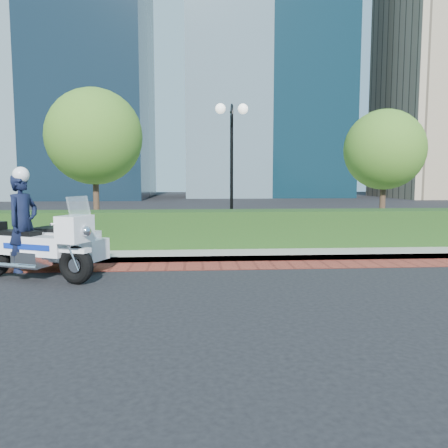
{
  "coord_description": "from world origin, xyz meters",
  "views": [
    {
      "loc": [
        -0.19,
        -8.57,
        2.03
      ],
      "look_at": [
        0.5,
        1.4,
        1.0
      ],
      "focal_mm": 35.0,
      "sensor_mm": 36.0,
      "label": 1
    }
  ],
  "objects": [
    {
      "name": "tree_c",
      "position": [
        6.5,
        6.5,
        3.05
      ],
      "size": [
        2.8,
        2.8,
        4.3
      ],
      "color": "#332319",
      "rests_on": "sidewalk"
    },
    {
      "name": "tower_left",
      "position": [
        -16.0,
        40.0,
        20.0
      ],
      "size": [
        22.0,
        16.0,
        40.0
      ],
      "primitive_type": "cube",
      "color": "black",
      "rests_on": "ground"
    },
    {
      "name": "tree_b",
      "position": [
        -3.5,
        6.5,
        3.43
      ],
      "size": [
        3.2,
        3.2,
        4.89
      ],
      "color": "#332319",
      "rests_on": "sidewalk"
    },
    {
      "name": "sidewalk",
      "position": [
        0.0,
        6.0,
        0.07
      ],
      "size": [
        60.0,
        8.0,
        0.15
      ],
      "primitive_type": "cube",
      "color": "gray",
      "rests_on": "ground"
    },
    {
      "name": "ground",
      "position": [
        0.0,
        0.0,
        0.0
      ],
      "size": [
        120.0,
        120.0,
        0.0
      ],
      "primitive_type": "plane",
      "color": "black",
      "rests_on": "ground"
    },
    {
      "name": "hedge_main",
      "position": [
        0.0,
        3.6,
        0.65
      ],
      "size": [
        18.0,
        1.2,
        1.0
      ],
      "primitive_type": "cube",
      "color": "black",
      "rests_on": "sidewalk"
    },
    {
      "name": "brick_strip",
      "position": [
        0.0,
        1.5,
        0.01
      ],
      "size": [
        60.0,
        1.0,
        0.01
      ],
      "primitive_type": "cube",
      "color": "maroon",
      "rests_on": "ground"
    },
    {
      "name": "lamppost",
      "position": [
        1.0,
        5.2,
        2.96
      ],
      "size": [
        1.02,
        0.7,
        4.21
      ],
      "color": "black",
      "rests_on": "sidewalk"
    },
    {
      "name": "police_motorcycle",
      "position": [
        -3.36,
        0.73,
        0.78
      ],
      "size": [
        2.66,
        2.51,
        2.27
      ],
      "rotation": [
        0.0,
        0.0,
        -0.41
      ],
      "color": "black",
      "rests_on": "ground"
    }
  ]
}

